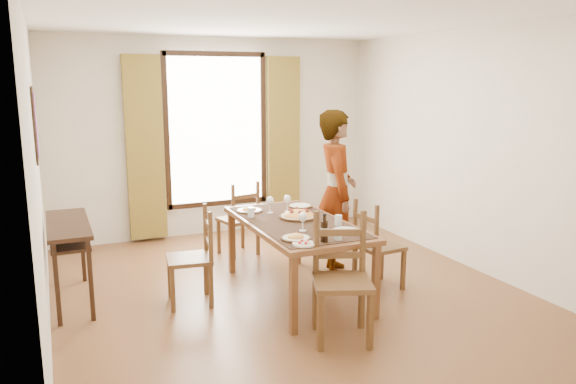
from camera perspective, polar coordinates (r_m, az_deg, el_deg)
name	(u,v)px	position (r m, az deg, el deg)	size (l,w,h in m)	color
ground	(287,291)	(5.86, -0.09, -10.05)	(5.00, 5.00, 0.00)	#4E2818
room_shell	(282,141)	(5.60, -0.66, 5.24)	(4.60, 5.10, 2.74)	silver
console_table	(68,234)	(5.80, -21.40, -3.99)	(0.38, 1.20, 0.80)	black
dining_table	(296,227)	(5.61, 0.82, -3.62)	(0.93, 1.83, 0.76)	brown
chair_west	(193,260)	(5.51, -9.66, -6.78)	(0.47, 0.47, 0.94)	brown
chair_north	(239,221)	(6.93, -4.97, -2.93)	(0.50, 0.50, 0.93)	brown
chair_south	(342,282)	(4.74, 5.48, -9.07)	(0.60, 0.60, 1.06)	brown
chair_east	(377,248)	(5.88, 9.00, -5.61)	(0.46, 0.46, 0.94)	brown
man	(336,193)	(6.18, 4.93, -0.12)	(0.63, 0.77, 1.82)	#92949A
plate_sw	(296,236)	(4.96, 0.81, -4.53)	(0.27, 0.27, 0.05)	silver
plate_se	(346,229)	(5.23, 5.90, -3.76)	(0.27, 0.27, 0.05)	silver
plate_nw	(249,209)	(6.00, -3.95, -1.73)	(0.27, 0.27, 0.05)	silver
plate_ne	(300,204)	(6.20, 1.24, -1.27)	(0.27, 0.27, 0.05)	silver
pasta_platter	(299,213)	(5.71, 1.08, -2.15)	(0.40, 0.40, 0.10)	#CC581A
caprese_plate	(304,243)	(4.80, 1.62, -5.16)	(0.20, 0.20, 0.04)	silver
wine_glass_a	(303,222)	(5.20, 1.50, -3.03)	(0.08, 0.08, 0.18)	white
wine_glass_b	(287,203)	(5.96, -0.06, -1.14)	(0.08, 0.08, 0.18)	white
wine_glass_c	(270,205)	(5.89, -1.82, -1.30)	(0.08, 0.08, 0.18)	white
tumbler_a	(338,220)	(5.45, 5.14, -2.87)	(0.07, 0.07, 0.10)	silver
tumbler_b	(251,212)	(5.75, -3.77, -2.07)	(0.07, 0.07, 0.10)	silver
tumbler_c	(338,234)	(4.96, 5.14, -4.31)	(0.07, 0.07, 0.10)	silver
wine_bottle	(324,228)	(4.88, 3.72, -3.65)	(0.07, 0.07, 0.25)	black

